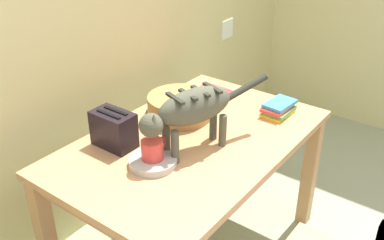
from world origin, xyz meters
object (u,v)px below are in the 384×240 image
(saucer_bowl, at_px, (153,161))
(magazine, at_px, (210,95))
(dining_table, at_px, (192,154))
(cat, at_px, (191,110))
(book_stack, at_px, (279,108))
(coffee_mug, at_px, (153,149))
(wicker_basket, at_px, (180,106))
(toaster, at_px, (114,129))

(saucer_bowl, relative_size, magazine, 0.83)
(dining_table, distance_m, saucer_bowl, 0.30)
(cat, bearing_deg, book_stack, -85.60)
(coffee_mug, bearing_deg, cat, -19.74)
(dining_table, distance_m, cat, 0.32)
(dining_table, relative_size, book_stack, 6.94)
(wicker_basket, bearing_deg, toaster, 171.25)
(coffee_mug, xyz_separation_m, toaster, (0.01, 0.25, 0.01))
(coffee_mug, xyz_separation_m, book_stack, (0.75, -0.22, -0.04))
(dining_table, distance_m, wicker_basket, 0.28)
(coffee_mug, bearing_deg, wicker_basket, 23.73)
(saucer_bowl, height_order, wicker_basket, wicker_basket)
(book_stack, relative_size, toaster, 0.97)
(magazine, height_order, toaster, toaster)
(saucer_bowl, relative_size, book_stack, 1.08)
(toaster, bearing_deg, cat, -61.13)
(coffee_mug, relative_size, toaster, 0.69)
(magazine, distance_m, book_stack, 0.43)
(dining_table, bearing_deg, saucer_bowl, 179.65)
(book_stack, bearing_deg, cat, 164.97)
(saucer_bowl, distance_m, book_stack, 0.78)
(cat, relative_size, magazine, 2.56)
(saucer_bowl, height_order, book_stack, book_stack)
(cat, height_order, toaster, cat)
(dining_table, bearing_deg, book_stack, -24.66)
(saucer_bowl, bearing_deg, dining_table, -0.35)
(wicker_basket, bearing_deg, dining_table, -127.49)
(dining_table, bearing_deg, magazine, 24.99)
(dining_table, height_order, cat, cat)
(magazine, relative_size, toaster, 1.27)
(dining_table, distance_m, magazine, 0.51)
(coffee_mug, height_order, magazine, coffee_mug)
(magazine, distance_m, wicker_basket, 0.32)
(cat, xyz_separation_m, magazine, (0.54, 0.28, -0.21))
(cat, relative_size, book_stack, 3.34)
(cat, xyz_separation_m, coffee_mug, (-0.19, 0.07, -0.13))
(dining_table, bearing_deg, coffee_mug, 179.65)
(cat, bearing_deg, saucer_bowl, 90.00)
(cat, distance_m, saucer_bowl, 0.28)
(cat, relative_size, saucer_bowl, 3.10)
(magazine, relative_size, book_stack, 1.30)
(saucer_bowl, xyz_separation_m, magazine, (0.73, 0.21, -0.01))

